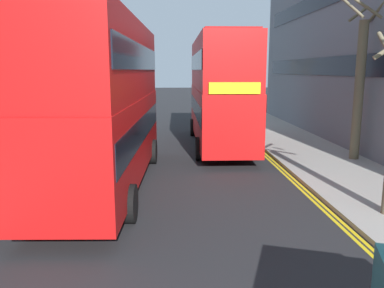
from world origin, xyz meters
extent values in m
cube|color=#9E9991|center=(6.50, 16.00, 0.07)|extent=(4.00, 80.00, 0.14)
cube|color=#9E9991|center=(-6.50, 16.00, 0.07)|extent=(4.00, 80.00, 0.14)
cube|color=yellow|center=(4.40, 14.00, 0.00)|extent=(0.10, 56.00, 0.01)
cube|color=yellow|center=(4.24, 14.00, 0.00)|extent=(0.10, 56.00, 0.01)
cube|color=#B20F0F|center=(-2.32, 12.80, 1.74)|extent=(2.96, 10.90, 2.60)
cube|color=#B20F0F|center=(-2.32, 12.80, 4.29)|extent=(2.90, 10.68, 2.50)
cube|color=black|center=(-2.32, 12.80, 2.04)|extent=(2.97, 10.47, 0.84)
cube|color=black|center=(-2.32, 12.80, 4.39)|extent=(2.95, 10.25, 0.80)
cube|color=yellow|center=(-2.09, 18.17, 3.29)|extent=(2.00, 0.14, 0.44)
cube|color=maroon|center=(-2.32, 12.80, 5.59)|extent=(2.66, 9.81, 0.10)
cylinder|color=black|center=(-3.43, 16.20, 0.52)|extent=(0.34, 1.05, 1.04)
cylinder|color=black|center=(-0.93, 16.09, 0.52)|extent=(0.34, 1.05, 1.04)
cylinder|color=black|center=(-3.71, 9.51, 0.52)|extent=(0.34, 1.05, 1.04)
cylinder|color=black|center=(-1.21, 9.40, 0.52)|extent=(0.34, 1.05, 1.04)
cube|color=#B20F0F|center=(2.39, 19.97, 1.74)|extent=(2.62, 10.83, 2.60)
cube|color=#B20F0F|center=(2.39, 19.97, 4.29)|extent=(2.57, 10.61, 2.50)
cube|color=black|center=(2.39, 19.97, 2.04)|extent=(2.65, 10.40, 0.84)
cube|color=black|center=(2.39, 19.97, 4.39)|extent=(2.64, 10.18, 0.80)
cube|color=yellow|center=(2.33, 14.59, 3.29)|extent=(2.00, 0.08, 0.44)
cube|color=maroon|center=(2.39, 19.97, 5.59)|extent=(2.36, 9.75, 0.10)
cylinder|color=black|center=(3.60, 16.60, 0.52)|extent=(0.31, 1.04, 1.04)
cylinder|color=black|center=(1.10, 16.63, 0.52)|extent=(0.31, 1.04, 1.04)
cylinder|color=black|center=(3.68, 23.30, 0.52)|extent=(0.31, 1.04, 1.04)
cylinder|color=black|center=(1.18, 23.33, 0.52)|extent=(0.31, 1.04, 1.04)
cylinder|color=#2D2D38|center=(5.10, 22.83, 0.56)|extent=(0.22, 0.22, 0.85)
cube|color=silver|center=(5.10, 22.83, 1.27)|extent=(0.34, 0.22, 0.56)
sphere|color=#9E7051|center=(5.10, 22.83, 1.66)|extent=(0.20, 0.20, 0.20)
cylinder|color=#6B6047|center=(5.68, 36.02, 2.65)|extent=(0.35, 0.35, 5.03)
cylinder|color=#6B6047|center=(6.40, 35.83, 5.69)|extent=(0.51, 1.52, 1.13)
cylinder|color=#6B6047|center=(5.79, 36.46, 5.49)|extent=(0.96, 0.36, 0.73)
cylinder|color=#6B6047|center=(4.94, 35.87, 5.70)|extent=(0.44, 1.54, 1.14)
cylinder|color=#6B6047|center=(5.63, 35.59, 5.47)|extent=(0.93, 0.22, 0.69)
cylinder|color=#6B6047|center=(7.89, 15.97, 3.07)|extent=(0.40, 0.40, 5.87)
cylinder|color=#6B6047|center=(8.48, 16.04, 6.43)|extent=(0.28, 1.25, 0.92)
cylinder|color=#6B6047|center=(7.82, 16.39, 6.31)|extent=(0.93, 0.27, 0.69)
cylinder|color=#6B6047|center=(7.23, 15.77, 6.49)|extent=(0.52, 1.40, 1.04)
cylinder|color=#6B6047|center=(7.74, 15.43, 6.40)|extent=(1.15, 0.42, 0.86)
cylinder|color=#6B6047|center=(6.45, 30.46, 2.30)|extent=(0.29, 0.29, 4.32)
cylinder|color=#6B6047|center=(6.95, 30.62, 4.83)|extent=(0.44, 1.10, 0.83)
cylinder|color=#6B6047|center=(6.25, 31.17, 4.97)|extent=(1.48, 0.52, 1.10)
cylinder|color=#6B6047|center=(6.31, 30.04, 4.77)|extent=(0.94, 0.40, 0.71)
cube|color=black|center=(8.48, 20.61, 4.18)|extent=(0.04, 24.64, 1.00)
camera|label=1|loc=(-0.09, -0.53, 3.98)|focal=36.74mm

